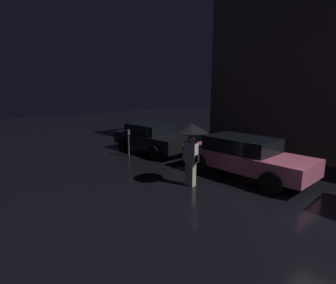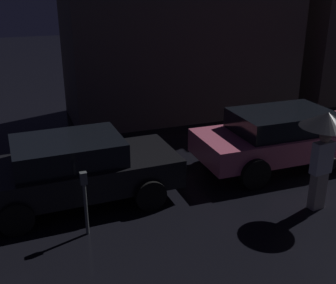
{
  "view_description": "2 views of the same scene",
  "coord_description": "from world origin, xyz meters",
  "px_view_note": "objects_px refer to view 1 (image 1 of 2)",
  "views": [
    {
      "loc": [
        1.25,
        -6.56,
        3.03
      ],
      "look_at": [
        -6.08,
        0.14,
        1.03
      ],
      "focal_mm": 28.0,
      "sensor_mm": 36.0,
      "label": 1
    },
    {
      "loc": [
        -9.55,
        -6.6,
        4.31
      ],
      "look_at": [
        -6.85,
        0.59,
        1.34
      ],
      "focal_mm": 45.0,
      "sensor_mm": 36.0,
      "label": 2
    }
  ],
  "objects_px": {
    "parked_car_black": "(151,137)",
    "parked_car_pink": "(244,156)",
    "pedestrian_with_umbrella": "(191,137)",
    "parking_meter": "(129,140)"
  },
  "relations": [
    {
      "from": "parked_car_black",
      "to": "parked_car_pink",
      "type": "distance_m",
      "value": 5.08
    },
    {
      "from": "parked_car_pink",
      "to": "parked_car_black",
      "type": "bearing_deg",
      "value": -178.68
    },
    {
      "from": "pedestrian_with_umbrella",
      "to": "parking_meter",
      "type": "relative_size",
      "value": 1.64
    },
    {
      "from": "parked_car_pink",
      "to": "pedestrian_with_umbrella",
      "type": "relative_size",
      "value": 2.23
    },
    {
      "from": "parked_car_black",
      "to": "parked_car_pink",
      "type": "relative_size",
      "value": 0.92
    },
    {
      "from": "parked_car_black",
      "to": "parking_meter",
      "type": "height_order",
      "value": "parked_car_black"
    },
    {
      "from": "parked_car_black",
      "to": "parking_meter",
      "type": "bearing_deg",
      "value": -93.29
    },
    {
      "from": "parking_meter",
      "to": "parked_car_pink",
      "type": "bearing_deg",
      "value": 15.09
    },
    {
      "from": "parked_car_black",
      "to": "parked_car_pink",
      "type": "bearing_deg",
      "value": -0.59
    },
    {
      "from": "parked_car_pink",
      "to": "parking_meter",
      "type": "bearing_deg",
      "value": -164.43
    }
  ]
}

